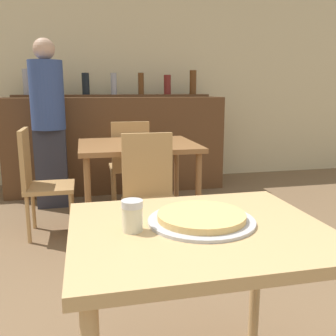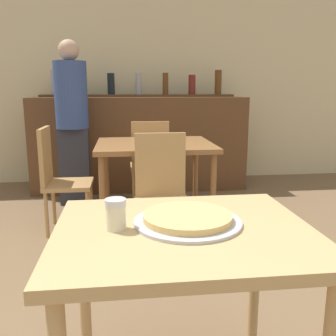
{
  "view_description": "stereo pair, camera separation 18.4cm",
  "coord_description": "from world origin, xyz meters",
  "px_view_note": "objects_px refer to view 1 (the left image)",
  "views": [
    {
      "loc": [
        -0.39,
        -1.21,
        1.23
      ],
      "look_at": [
        0.01,
        0.55,
        0.85
      ],
      "focal_mm": 40.0,
      "sensor_mm": 36.0,
      "label": 1
    },
    {
      "loc": [
        -0.21,
        -1.24,
        1.23
      ],
      "look_at": [
        0.01,
        0.55,
        0.85
      ],
      "focal_mm": 40.0,
      "sensor_mm": 36.0,
      "label": 2
    }
  ],
  "objects_px": {
    "chair_far_side_front": "(150,189)",
    "chair_far_side_left": "(39,177)",
    "cheese_shaker": "(132,216)",
    "person_standing": "(48,118)",
    "chair_far_side_back": "(130,160)",
    "pizza_tray": "(201,218)"
  },
  "relations": [
    {
      "from": "chair_far_side_front",
      "to": "cheese_shaker",
      "type": "height_order",
      "value": "chair_far_side_front"
    },
    {
      "from": "chair_far_side_front",
      "to": "chair_far_side_left",
      "type": "height_order",
      "value": "same"
    },
    {
      "from": "chair_far_side_back",
      "to": "cheese_shaker",
      "type": "bearing_deg",
      "value": 83.31
    },
    {
      "from": "chair_far_side_left",
      "to": "person_standing",
      "type": "distance_m",
      "value": 0.92
    },
    {
      "from": "chair_far_side_front",
      "to": "cheese_shaker",
      "type": "relative_size",
      "value": 8.3
    },
    {
      "from": "chair_far_side_back",
      "to": "pizza_tray",
      "type": "distance_m",
      "value": 2.58
    },
    {
      "from": "chair_far_side_left",
      "to": "pizza_tray",
      "type": "height_order",
      "value": "chair_far_side_left"
    },
    {
      "from": "chair_far_side_front",
      "to": "pizza_tray",
      "type": "bearing_deg",
      "value": -91.92
    },
    {
      "from": "chair_far_side_left",
      "to": "chair_far_side_back",
      "type": "bearing_deg",
      "value": -54.56
    },
    {
      "from": "chair_far_side_front",
      "to": "person_standing",
      "type": "bearing_deg",
      "value": 119.52
    },
    {
      "from": "chair_far_side_front",
      "to": "chair_far_side_left",
      "type": "relative_size",
      "value": 1.0
    },
    {
      "from": "pizza_tray",
      "to": "cheese_shaker",
      "type": "xyz_separation_m",
      "value": [
        -0.26,
        -0.03,
        0.04
      ]
    },
    {
      "from": "chair_far_side_left",
      "to": "pizza_tray",
      "type": "distance_m",
      "value": 2.14
    },
    {
      "from": "chair_far_side_front",
      "to": "cheese_shaker",
      "type": "distance_m",
      "value": 1.46
    },
    {
      "from": "pizza_tray",
      "to": "cheese_shaker",
      "type": "distance_m",
      "value": 0.26
    },
    {
      "from": "chair_far_side_front",
      "to": "pizza_tray",
      "type": "xyz_separation_m",
      "value": [
        -0.05,
        -1.37,
        0.25
      ]
    },
    {
      "from": "pizza_tray",
      "to": "person_standing",
      "type": "xyz_separation_m",
      "value": [
        -0.76,
        2.79,
        0.17
      ]
    },
    {
      "from": "chair_far_side_left",
      "to": "cheese_shaker",
      "type": "relative_size",
      "value": 8.3
    },
    {
      "from": "chair_far_side_left",
      "to": "person_standing",
      "type": "bearing_deg",
      "value": -2.72
    },
    {
      "from": "chair_far_side_back",
      "to": "person_standing",
      "type": "height_order",
      "value": "person_standing"
    },
    {
      "from": "chair_far_side_front",
      "to": "cheese_shaker",
      "type": "bearing_deg",
      "value": -102.29
    },
    {
      "from": "chair_far_side_left",
      "to": "person_standing",
      "type": "relative_size",
      "value": 0.53
    }
  ]
}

